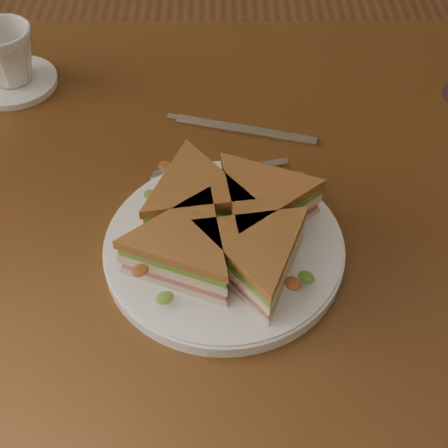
# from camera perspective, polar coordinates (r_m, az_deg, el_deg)

# --- Properties ---
(ground) EXTENTS (6.00, 6.00, 0.00)m
(ground) POSITION_cam_1_polar(r_m,az_deg,el_deg) (1.43, 2.18, -18.36)
(ground) COLOR brown
(ground) RESTS_ON ground
(table) EXTENTS (1.20, 0.80, 0.75)m
(table) POSITION_cam_1_polar(r_m,az_deg,el_deg) (0.87, 3.39, -1.19)
(table) COLOR #3B210D
(table) RESTS_ON ground
(plate) EXTENTS (0.28, 0.28, 0.02)m
(plate) POSITION_cam_1_polar(r_m,az_deg,el_deg) (0.72, 0.00, -2.22)
(plate) COLOR white
(plate) RESTS_ON table
(sandwich_wedges) EXTENTS (0.29, 0.29, 0.06)m
(sandwich_wedges) POSITION_cam_1_polar(r_m,az_deg,el_deg) (0.69, 0.00, -0.27)
(sandwich_wedges) COLOR beige
(sandwich_wedges) RESTS_ON plate
(crisps_mound) EXTENTS (0.09, 0.09, 0.05)m
(crisps_mound) POSITION_cam_1_polar(r_m,az_deg,el_deg) (0.70, 0.00, -0.49)
(crisps_mound) COLOR #B75017
(crisps_mound) RESTS_ON plate
(spoon) EXTENTS (0.18, 0.05, 0.01)m
(spoon) POSITION_cam_1_polar(r_m,az_deg,el_deg) (0.81, -3.51, 4.46)
(spoon) COLOR silver
(spoon) RESTS_ON table
(knife) EXTENTS (0.21, 0.07, 0.00)m
(knife) POSITION_cam_1_polar(r_m,az_deg,el_deg) (0.88, 1.05, 8.69)
(knife) COLOR silver
(knife) RESTS_ON table
(saucer) EXTENTS (0.13, 0.13, 0.01)m
(saucer) POSITION_cam_1_polar(r_m,az_deg,el_deg) (1.02, -18.65, 12.20)
(saucer) COLOR white
(saucer) RESTS_ON table
(coffee_cup) EXTENTS (0.11, 0.11, 0.08)m
(coffee_cup) POSITION_cam_1_polar(r_m,az_deg,el_deg) (0.99, -19.32, 14.37)
(coffee_cup) COLOR white
(coffee_cup) RESTS_ON saucer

